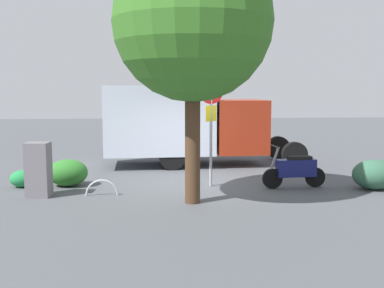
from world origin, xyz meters
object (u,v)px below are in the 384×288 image
object	(u,v)px
motorcycle	(295,169)
bike_rack_hoop	(102,196)
utility_cabinet	(38,170)
box_truck_near	(186,121)
street_tree	(193,22)
stop_sign	(211,114)

from	to	relation	value
motorcycle	bike_rack_hoop	distance (m)	5.32
motorcycle	utility_cabinet	size ratio (longest dim) A/B	1.30
box_truck_near	street_tree	distance (m)	6.16
street_tree	utility_cabinet	xyz separation A→B (m)	(3.87, -0.91, -3.58)
motorcycle	stop_sign	distance (m)	2.81
stop_sign	street_tree	world-z (taller)	street_tree
stop_sign	bike_rack_hoop	distance (m)	3.71
motorcycle	utility_cabinet	distance (m)	6.87
box_truck_near	bike_rack_hoop	world-z (taller)	box_truck_near
motorcycle	street_tree	bearing A→B (deg)	21.38
stop_sign	street_tree	xyz separation A→B (m)	(0.65, 1.85, 2.22)
box_truck_near	stop_sign	distance (m)	3.75
box_truck_near	stop_sign	world-z (taller)	stop_sign
street_tree	utility_cabinet	world-z (taller)	street_tree
bike_rack_hoop	stop_sign	bearing A→B (deg)	-162.19
stop_sign	utility_cabinet	size ratio (longest dim) A/B	2.21
street_tree	bike_rack_hoop	size ratio (longest dim) A/B	7.25
box_truck_near	street_tree	world-z (taller)	street_tree
stop_sign	utility_cabinet	xyz separation A→B (m)	(4.52, 0.94, -1.36)
motorcycle	street_tree	world-z (taller)	street_tree
street_tree	motorcycle	bearing A→B (deg)	-153.74
box_truck_near	street_tree	xyz separation A→B (m)	(0.16, 5.54, 2.69)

